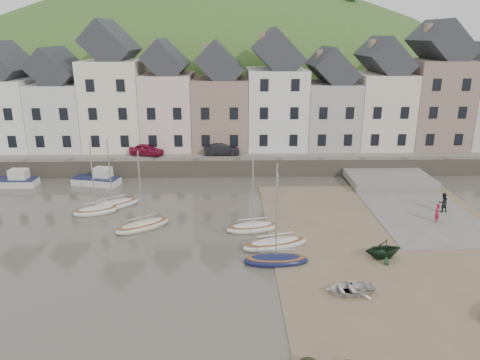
{
  "coord_description": "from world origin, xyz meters",
  "views": [
    {
      "loc": [
        -0.77,
        -29.22,
        14.22
      ],
      "look_at": [
        0.0,
        6.0,
        3.0
      ],
      "focal_mm": 34.27,
      "sensor_mm": 36.0,
      "label": 1
    }
  ],
  "objects_px": {
    "rowboat_white": "(349,288)",
    "car_right": "(222,149)",
    "sailboat_0": "(113,205)",
    "person_dark": "(443,202)",
    "person_red": "(437,213)",
    "car_left": "(147,150)",
    "rowboat_green": "(383,249)"
  },
  "relations": [
    {
      "from": "sailboat_0",
      "to": "rowboat_white",
      "type": "height_order",
      "value": "sailboat_0"
    },
    {
      "from": "rowboat_white",
      "to": "car_left",
      "type": "height_order",
      "value": "car_left"
    },
    {
      "from": "person_red",
      "to": "person_dark",
      "type": "relative_size",
      "value": 0.93
    },
    {
      "from": "rowboat_green",
      "to": "car_right",
      "type": "distance_m",
      "value": 24.23
    },
    {
      "from": "car_left",
      "to": "car_right",
      "type": "height_order",
      "value": "car_left"
    },
    {
      "from": "person_red",
      "to": "car_right",
      "type": "xyz_separation_m",
      "value": [
        -17.1,
        15.67,
        1.35
      ]
    },
    {
      "from": "rowboat_green",
      "to": "person_dark",
      "type": "bearing_deg",
      "value": 126.11
    },
    {
      "from": "person_red",
      "to": "person_dark",
      "type": "height_order",
      "value": "person_dark"
    },
    {
      "from": "person_dark",
      "to": "car_left",
      "type": "relative_size",
      "value": 0.43
    },
    {
      "from": "rowboat_white",
      "to": "rowboat_green",
      "type": "height_order",
      "value": "rowboat_green"
    },
    {
      "from": "sailboat_0",
      "to": "person_dark",
      "type": "distance_m",
      "value": 27.83
    },
    {
      "from": "sailboat_0",
      "to": "car_right",
      "type": "relative_size",
      "value": 1.64
    },
    {
      "from": "rowboat_white",
      "to": "person_red",
      "type": "distance_m",
      "value": 13.86
    },
    {
      "from": "sailboat_0",
      "to": "rowboat_green",
      "type": "bearing_deg",
      "value": -26.03
    },
    {
      "from": "person_red",
      "to": "rowboat_green",
      "type": "bearing_deg",
      "value": 0.15
    },
    {
      "from": "person_red",
      "to": "sailboat_0",
      "type": "bearing_deg",
      "value": -52.22
    },
    {
      "from": "rowboat_green",
      "to": "car_left",
      "type": "xyz_separation_m",
      "value": [
        -19.18,
        21.55,
        1.52
      ]
    },
    {
      "from": "sailboat_0",
      "to": "person_dark",
      "type": "relative_size",
      "value": 3.86
    },
    {
      "from": "sailboat_0",
      "to": "car_right",
      "type": "distance_m",
      "value": 15.02
    },
    {
      "from": "rowboat_white",
      "to": "person_dark",
      "type": "height_order",
      "value": "person_dark"
    },
    {
      "from": "sailboat_0",
      "to": "person_dark",
      "type": "height_order",
      "value": "sailboat_0"
    },
    {
      "from": "rowboat_white",
      "to": "car_right",
      "type": "relative_size",
      "value": 0.73
    },
    {
      "from": "rowboat_white",
      "to": "car_left",
      "type": "xyz_separation_m",
      "value": [
        -15.87,
        25.8,
        1.89
      ]
    },
    {
      "from": "person_red",
      "to": "car_right",
      "type": "distance_m",
      "value": 23.23
    },
    {
      "from": "rowboat_white",
      "to": "person_red",
      "type": "height_order",
      "value": "person_red"
    },
    {
      "from": "person_dark",
      "to": "rowboat_green",
      "type": "bearing_deg",
      "value": 34.98
    },
    {
      "from": "rowboat_white",
      "to": "car_right",
      "type": "distance_m",
      "value": 26.98
    },
    {
      "from": "person_dark",
      "to": "car_right",
      "type": "relative_size",
      "value": 0.43
    },
    {
      "from": "car_left",
      "to": "car_right",
      "type": "xyz_separation_m",
      "value": [
        8.21,
        0.0,
        -0.01
      ]
    },
    {
      "from": "person_dark",
      "to": "rowboat_white",
      "type": "bearing_deg",
      "value": 36.75
    },
    {
      "from": "sailboat_0",
      "to": "person_red",
      "type": "height_order",
      "value": "sailboat_0"
    },
    {
      "from": "rowboat_green",
      "to": "person_red",
      "type": "xyz_separation_m",
      "value": [
        6.14,
        5.89,
        0.16
      ]
    }
  ]
}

